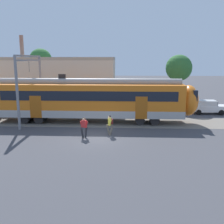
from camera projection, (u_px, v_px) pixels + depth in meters
ground_plane at (95, 137)px, 21.06m from camera, size 160.00×160.00×0.00m
commuter_train at (5, 99)px, 26.14m from camera, size 38.05×3.07×4.73m
pedestrian_red at (84, 126)px, 20.70m from camera, size 0.66×0.57×1.67m
pedestrian_yellow at (110, 123)px, 21.40m from camera, size 0.63×0.56×1.67m
parked_car_white at (208, 107)px, 29.95m from camera, size 4.04×1.83×1.54m
catenary_gantry at (30, 78)px, 25.60m from camera, size 0.24×6.64×6.53m
background_building at (58, 82)px, 34.86m from camera, size 15.17×5.00×9.20m
street_tree_right at (179, 68)px, 32.91m from camera, size 3.30×3.30×6.71m
street_tree_left at (41, 60)px, 38.99m from camera, size 3.32×3.32×7.71m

